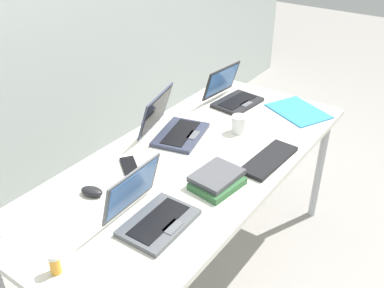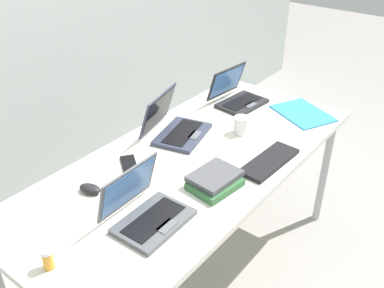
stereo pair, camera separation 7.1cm
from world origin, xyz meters
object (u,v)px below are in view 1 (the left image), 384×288
paper_folder_back_right (298,111)px  laptop_near_mouse (232,96)px  pill_bottle (55,263)px  book_stack (217,180)px  external_keyboard (269,160)px  coffee_mug (239,124)px  computer_mouse (92,191)px  laptop_center (173,127)px  cell_phone (129,165)px  laptop_mid_desk (151,212)px

paper_folder_back_right → laptop_near_mouse: bearing=106.6°
pill_bottle → book_stack: (0.70, -0.17, -0.01)m
book_stack → paper_folder_back_right: bearing=0.1°
external_keyboard → coffee_mug: size_ratio=2.92×
coffee_mug → pill_bottle: bearing=179.4°
external_keyboard → computer_mouse: size_ratio=3.44×
laptop_near_mouse → book_stack: laptop_near_mouse is taller
laptop_near_mouse → paper_folder_back_right: size_ratio=0.95×
laptop_center → pill_bottle: laptop_center is taller
laptop_center → computer_mouse: 0.58m
laptop_center → computer_mouse: laptop_center is taller
external_keyboard → paper_folder_back_right: bearing=13.1°
pill_bottle → book_stack: size_ratio=0.34×
cell_phone → pill_bottle: bearing=-123.0°
laptop_center → coffee_mug: bearing=-48.8°
laptop_near_mouse → book_stack: bearing=-153.5°
laptop_near_mouse → pill_bottle: (-1.42, -0.19, -0.00)m
coffee_mug → book_stack: bearing=-160.8°
coffee_mug → laptop_mid_desk: bearing=-174.4°
pill_bottle → paper_folder_back_right: pill_bottle is taller
laptop_mid_desk → computer_mouse: 0.30m
book_stack → coffee_mug: (0.45, 0.16, 0.02)m
paper_folder_back_right → coffee_mug: size_ratio=2.74×
computer_mouse → pill_bottle: (-0.35, -0.21, 0.02)m
laptop_center → external_keyboard: (0.06, -0.50, -0.03)m
laptop_center → cell_phone: (-0.34, -0.01, -0.04)m
laptop_mid_desk → book_stack: size_ratio=1.23×
computer_mouse → coffee_mug: (0.79, -0.22, 0.03)m
laptop_mid_desk → cell_phone: bearing=54.9°
pill_bottle → coffee_mug: bearing=-0.6°
external_keyboard → computer_mouse: 0.79m
external_keyboard → coffee_mug: 0.30m
book_stack → laptop_near_mouse: bearing=26.5°
laptop_near_mouse → coffee_mug: 0.34m
pill_bottle → coffee_mug: (1.14, -0.01, 0.00)m
laptop_mid_desk → paper_folder_back_right: 1.16m
computer_mouse → cell_phone: (0.24, 0.02, -0.01)m
laptop_center → book_stack: size_ratio=1.51×
pill_bottle → coffee_mug: coffee_mug is taller
book_stack → external_keyboard: bearing=-18.0°
computer_mouse → paper_folder_back_right: 1.23m
laptop_near_mouse → laptop_mid_desk: size_ratio=1.02×
pill_bottle → coffee_mug: 1.14m
laptop_near_mouse → book_stack: (-0.72, -0.36, -0.01)m
laptop_near_mouse → cell_phone: laptop_near_mouse is taller
laptop_mid_desk → coffee_mug: (0.78, 0.08, 0.00)m
external_keyboard → cell_phone: bearing=132.2°
cell_phone → coffee_mug: size_ratio=1.20×
laptop_near_mouse → laptop_mid_desk: (-1.05, -0.28, 0.00)m
laptop_near_mouse → external_keyboard: bearing=-133.6°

